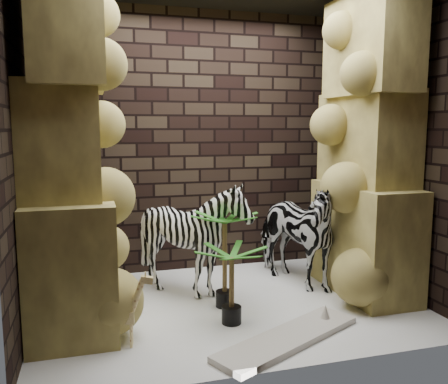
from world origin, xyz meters
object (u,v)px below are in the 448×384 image
object	(u,v)px
zebra_left	(193,244)
surfboard	(289,338)
palm_front	(225,259)
palm_back	(232,285)
giraffe_toy	(120,309)
zebra_right	(292,224)

from	to	relation	value
zebra_left	surfboard	xyz separation A→B (m)	(0.50, -1.21, -0.50)
zebra_left	palm_front	distance (m)	0.44
zebra_left	palm_back	world-z (taller)	zebra_left
giraffe_toy	palm_front	world-z (taller)	palm_front
palm_front	palm_back	size ratio (longest dim) A/B	1.34
palm_back	palm_front	bearing A→B (deg)	82.78
zebra_right	surfboard	xyz separation A→B (m)	(-0.57, -1.25, -0.63)
palm_back	giraffe_toy	bearing A→B (deg)	-169.37
zebra_left	palm_front	world-z (taller)	zebra_left
zebra_right	giraffe_toy	distance (m)	2.12
palm_front	palm_back	bearing A→B (deg)	-97.22
zebra_left	giraffe_toy	bearing A→B (deg)	-130.32
zebra_right	zebra_left	distance (m)	1.08
palm_front	surfboard	size ratio (longest dim) A/B	0.65
zebra_right	surfboard	distance (m)	1.51
zebra_left	palm_front	xyz separation A→B (m)	(0.21, -0.38, -0.07)
palm_front	surfboard	xyz separation A→B (m)	(0.29, -0.83, -0.43)
giraffe_toy	palm_front	size ratio (longest dim) A/B	0.66
giraffe_toy	surfboard	size ratio (longest dim) A/B	0.43
palm_front	surfboard	bearing A→B (deg)	-71.04
giraffe_toy	surfboard	xyz separation A→B (m)	(1.28, -0.27, -0.27)
palm_front	palm_back	xyz separation A→B (m)	(-0.05, -0.38, -0.12)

